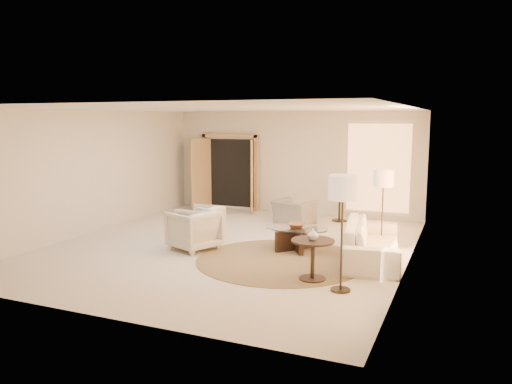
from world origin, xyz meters
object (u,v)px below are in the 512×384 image
at_px(floor_lamp_near, 383,182).
at_px(accent_chair, 294,208).
at_px(coffee_table, 296,236).
at_px(sofa, 372,241).
at_px(bowl, 297,225).
at_px(end_table, 313,253).
at_px(end_vase, 313,235).
at_px(side_table, 339,208).
at_px(armchair_right, 194,228).
at_px(armchair_left, 200,222).
at_px(side_vase, 340,195).
at_px(floor_lamp_far, 343,193).

bearing_deg(floor_lamp_near, accent_chair, 144.63).
distance_m(accent_chair, coffee_table, 2.54).
height_order(sofa, bowl, sofa).
distance_m(end_table, end_vase, 0.30).
height_order(sofa, side_table, sofa).
xyz_separation_m(coffee_table, end_table, (0.82, -1.65, 0.16)).
bearing_deg(accent_chair, side_table, -125.97).
height_order(armchair_right, accent_chair, armchair_right).
distance_m(armchair_left, side_vase, 3.94).
relative_size(floor_lamp_near, end_vase, 8.52).
distance_m(side_table, end_vase, 4.89).
bearing_deg(end_table, side_table, 98.50).
distance_m(armchair_right, side_vase, 4.39).
height_order(sofa, armchair_left, armchair_left).
bearing_deg(side_table, bowl, -91.89).
relative_size(accent_chair, floor_lamp_far, 0.51).
distance_m(side_table, bowl, 3.17).
bearing_deg(sofa, accent_chair, 34.47).
height_order(armchair_left, armchair_right, armchair_right).
xyz_separation_m(accent_chair, bowl, (0.86, -2.39, 0.11)).
bearing_deg(armchair_right, coffee_table, 132.65).
distance_m(end_table, bowl, 1.85).
bearing_deg(end_table, armchair_right, 161.24).
bearing_deg(sofa, side_table, 14.25).
relative_size(armchair_right, side_table, 1.53).
bearing_deg(side_vase, accent_chair, -141.23).
distance_m(accent_chair, floor_lamp_near, 3.12).
distance_m(armchair_left, side_table, 3.93).
height_order(armchair_right, side_vase, armchair_right).
distance_m(bowl, side_vase, 3.17).
distance_m(armchair_left, bowl, 2.17).
bearing_deg(end_vase, armchair_right, 161.24).
distance_m(armchair_right, end_vase, 2.92).
relative_size(armchair_left, accent_chair, 0.89).
bearing_deg(side_table, end_table, -81.50).
xyz_separation_m(floor_lamp_near, bowl, (-1.56, -0.67, -0.87)).
distance_m(sofa, end_vase, 1.73).
height_order(floor_lamp_far, bowl, floor_lamp_far).
height_order(armchair_right, end_table, armchair_right).
xyz_separation_m(coffee_table, floor_lamp_far, (1.37, -2.00, 1.22)).
xyz_separation_m(accent_chair, end_table, (1.68, -4.04, 0.06)).
relative_size(floor_lamp_far, side_vase, 7.67).
bearing_deg(armchair_right, side_table, 174.53).
bearing_deg(sofa, end_table, 146.99).
height_order(side_table, bowl, side_table).
bearing_deg(accent_chair, floor_lamp_far, 132.22).
bearing_deg(floor_lamp_near, armchair_right, -158.14).
bearing_deg(armchair_right, sofa, 122.06).
distance_m(coffee_table, end_vase, 1.90).
relative_size(side_table, end_vase, 3.02).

